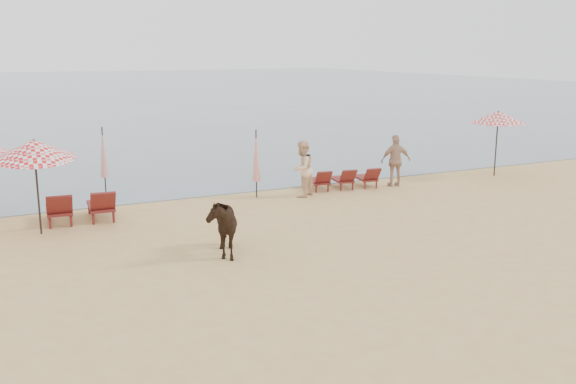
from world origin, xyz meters
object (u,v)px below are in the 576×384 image
object	(u,v)px
lounger_cluster_right	(343,179)
umbrella_open_right	(498,117)
umbrella_open_left_b	(34,149)
beachgoer_right_b	(396,161)
beachgoer_right_a	(302,169)
umbrella_closed_left	(103,153)
umbrella_closed_right	(256,156)
lounger_cluster_left	(80,207)
cow	(220,225)

from	to	relation	value
lounger_cluster_right	umbrella_open_right	size ratio (longest dim) A/B	1.01
umbrella_open_left_b	beachgoer_right_b	xyz separation A→B (m)	(12.68, 1.03, -1.42)
umbrella_open_right	beachgoer_right_a	world-z (taller)	umbrella_open_right
umbrella_closed_left	beachgoer_right_b	bearing A→B (deg)	-19.40
umbrella_open_left_b	umbrella_open_right	size ratio (longest dim) A/B	1.04
umbrella_closed_right	lounger_cluster_left	bearing A→B (deg)	-173.02
umbrella_open_right	umbrella_open_left_b	bearing A→B (deg)	-162.32
beachgoer_right_b	cow	bearing A→B (deg)	43.89
lounger_cluster_left	umbrella_closed_right	bearing A→B (deg)	10.95
umbrella_open_left_b	beachgoer_right_a	bearing A→B (deg)	26.56
lounger_cluster_right	beachgoer_right_a	world-z (taller)	beachgoer_right_a
lounger_cluster_left	umbrella_open_right	bearing A→B (deg)	4.52
umbrella_open_right	beachgoer_right_a	bearing A→B (deg)	-165.59
lounger_cluster_left	umbrella_closed_right	size ratio (longest dim) A/B	0.86
umbrella_open_right	cow	world-z (taller)	umbrella_open_right
umbrella_closed_left	cow	size ratio (longest dim) A/B	1.31
umbrella_closed_left	beachgoer_right_b	size ratio (longest dim) A/B	1.22
umbrella_open_right	umbrella_closed_left	world-z (taller)	umbrella_open_right
umbrella_closed_left	beachgoer_right_a	distance (m)	7.10
umbrella_open_left_b	umbrella_closed_left	distance (m)	5.35
beachgoer_right_a	cow	bearing A→B (deg)	12.88
lounger_cluster_left	beachgoer_right_b	size ratio (longest dim) A/B	1.05
beachgoer_right_b	lounger_cluster_right	bearing A→B (deg)	1.18
lounger_cluster_right	beachgoer_right_a	distance (m)	2.13
umbrella_open_right	cow	distance (m)	14.58
lounger_cluster_left	beachgoer_right_a	xyz separation A→B (m)	(7.51, 0.17, 0.51)
lounger_cluster_left	umbrella_open_left_b	size ratio (longest dim) A/B	0.74
umbrella_closed_right	beachgoer_right_a	size ratio (longest dim) A/B	1.20
umbrella_open_right	umbrella_closed_right	xyz separation A→B (m)	(-10.33, 0.58, -0.93)
umbrella_closed_right	cow	xyz separation A→B (m)	(-3.31, -5.47, -0.69)
lounger_cluster_right	cow	world-z (taller)	cow
umbrella_open_right	cow	xyz separation A→B (m)	(-13.64, -4.89, -1.62)
umbrella_open_right	beachgoer_right_a	xyz separation A→B (m)	(-8.84, 0.01, -1.40)
beachgoer_right_a	umbrella_closed_right	bearing A→B (deg)	-53.47
lounger_cluster_left	cow	world-z (taller)	cow
lounger_cluster_left	beachgoer_right_b	world-z (taller)	beachgoer_right_b
cow	beachgoer_right_b	world-z (taller)	beachgoer_right_b
umbrella_open_left_b	umbrella_closed_left	world-z (taller)	umbrella_open_left_b
lounger_cluster_right	umbrella_open_left_b	distance (m)	10.98
umbrella_closed_right	beachgoer_right_b	distance (m)	5.50
lounger_cluster_left	umbrella_closed_left	bearing A→B (deg)	73.58
cow	beachgoer_right_b	size ratio (longest dim) A/B	0.93
umbrella_open_right	umbrella_closed_right	bearing A→B (deg)	-168.71
lounger_cluster_right	umbrella_open_left_b	size ratio (longest dim) A/B	0.97
umbrella_open_left_b	umbrella_open_right	xyz separation A→B (m)	(17.56, 0.98, -0.00)
cow	beachgoer_right_a	world-z (taller)	beachgoer_right_a
lounger_cluster_left	lounger_cluster_right	distance (m)	9.51
lounger_cluster_right	umbrella_closed_left	world-z (taller)	umbrella_closed_left
lounger_cluster_right	umbrella_closed_left	size ratio (longest dim) A/B	1.12
lounger_cluster_left	beachgoer_right_a	size ratio (longest dim) A/B	1.03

